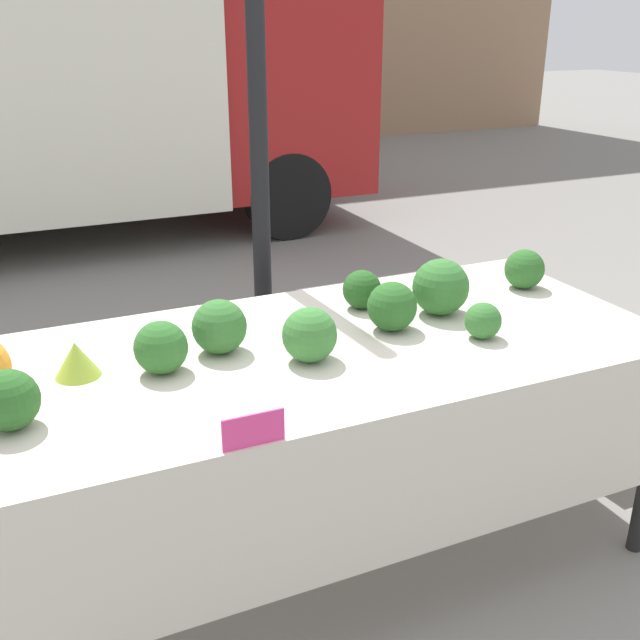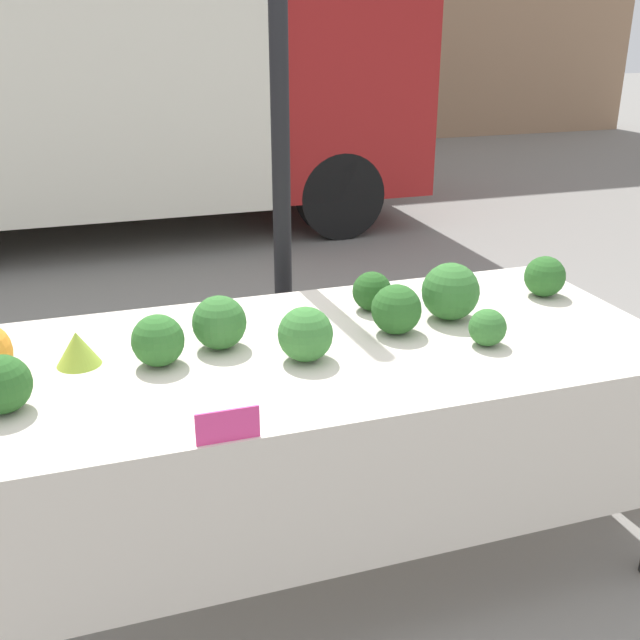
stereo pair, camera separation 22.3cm
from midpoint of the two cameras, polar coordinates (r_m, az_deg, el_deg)
ground_plane at (r=2.68m, az=2.50°, el=-17.47°), size 40.00×40.00×0.00m
tent_pole at (r=2.87m, az=-0.72°, el=11.30°), size 0.07×0.07×2.34m
parked_truck at (r=6.63m, az=-15.16°, el=18.44°), size 4.69×2.21×2.61m
market_table at (r=2.25m, az=3.38°, el=-4.54°), size 2.13×0.96×0.79m
romanesco_head at (r=2.19m, az=-15.26°, el=-2.17°), size 0.13×0.13×0.10m
broccoli_head_0 at (r=2.13m, az=1.88°, el=-1.15°), size 0.16×0.16×0.16m
broccoli_head_1 at (r=2.48m, az=12.47°, el=2.09°), size 0.19×0.19×0.19m
broccoli_head_2 at (r=2.79m, az=18.99°, el=3.12°), size 0.14×0.14×0.14m
broccoli_head_3 at (r=1.98m, az=-20.19°, el=-4.70°), size 0.15×0.15×0.15m
broccoli_head_4 at (r=2.13m, az=-9.35°, el=-1.61°), size 0.15×0.15×0.15m
broccoli_head_5 at (r=2.34m, az=8.57°, el=0.76°), size 0.16×0.16×0.16m
broccoli_head_6 at (r=2.53m, az=6.51°, el=2.15°), size 0.13×0.13×0.13m
broccoli_head_7 at (r=2.32m, az=15.36°, el=-0.61°), size 0.11×0.11×0.11m
broccoli_head_8 at (r=2.22m, az=-4.84°, el=-0.25°), size 0.16×0.16×0.16m
price_sign at (r=1.75m, az=-3.40°, el=-8.14°), size 0.15×0.01×0.08m
produce_crate at (r=3.30m, az=24.23°, el=-7.80°), size 0.42×0.33×0.34m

